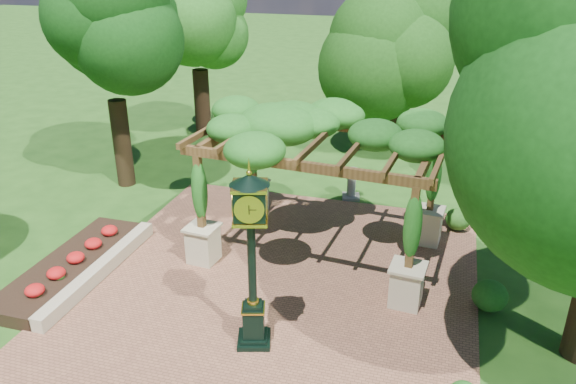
# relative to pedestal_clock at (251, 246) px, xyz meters

# --- Properties ---
(ground) EXTENTS (120.00, 120.00, 0.00)m
(ground) POSITION_rel_pedestal_clock_xyz_m (-0.21, 0.89, -2.45)
(ground) COLOR #1E4714
(ground) RESTS_ON ground
(brick_plaza) EXTENTS (10.00, 12.00, 0.04)m
(brick_plaza) POSITION_rel_pedestal_clock_xyz_m (-0.21, 1.89, -2.43)
(brick_plaza) COLOR brown
(brick_plaza) RESTS_ON ground
(border_wall) EXTENTS (0.35, 5.00, 0.40)m
(border_wall) POSITION_rel_pedestal_clock_xyz_m (-4.81, 1.39, -2.25)
(border_wall) COLOR #C6B793
(border_wall) RESTS_ON ground
(flower_bed) EXTENTS (1.50, 5.00, 0.36)m
(flower_bed) POSITION_rel_pedestal_clock_xyz_m (-5.71, 1.39, -2.27)
(flower_bed) COLOR red
(flower_bed) RESTS_ON ground
(pedestal_clock) EXTENTS (1.00, 1.00, 4.09)m
(pedestal_clock) POSITION_rel_pedestal_clock_xyz_m (0.00, 0.00, 0.00)
(pedestal_clock) COLOR black
(pedestal_clock) RESTS_ON brick_plaza
(pergola) EXTENTS (6.82, 4.63, 4.08)m
(pergola) POSITION_rel_pedestal_clock_xyz_m (0.43, 4.33, 0.90)
(pergola) COLOR beige
(pergola) RESTS_ON brick_plaza
(sundial) EXTENTS (0.71, 0.71, 1.07)m
(sundial) POSITION_rel_pedestal_clock_xyz_m (0.63, 8.27, -1.98)
(sundial) COLOR gray
(sundial) RESTS_ON ground
(shrub_mid) EXTENTS (0.97, 0.97, 0.76)m
(shrub_mid) POSITION_rel_pedestal_clock_xyz_m (5.01, 2.74, -2.03)
(shrub_mid) COLOR #1A5016
(shrub_mid) RESTS_ON brick_plaza
(shrub_back) EXTENTS (0.99, 0.99, 0.68)m
(shrub_back) POSITION_rel_pedestal_clock_xyz_m (4.22, 6.83, -2.07)
(shrub_back) COLOR #2E671D
(shrub_back) RESTS_ON brick_plaza
(tree_west_near) EXTENTS (4.05, 4.05, 8.15)m
(tree_west_near) POSITION_rel_pedestal_clock_xyz_m (-7.52, 7.19, 3.14)
(tree_west_near) COLOR black
(tree_west_near) RESTS_ON ground
(tree_west_far) EXTENTS (3.74, 3.74, 7.67)m
(tree_west_far) POSITION_rel_pedestal_clock_xyz_m (-7.29, 13.54, 2.79)
(tree_west_far) COLOR black
(tree_west_far) RESTS_ON ground
(tree_north) EXTENTS (4.65, 4.65, 6.59)m
(tree_north) POSITION_rel_pedestal_clock_xyz_m (1.34, 14.02, 2.08)
(tree_north) COLOR #312213
(tree_north) RESTS_ON ground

